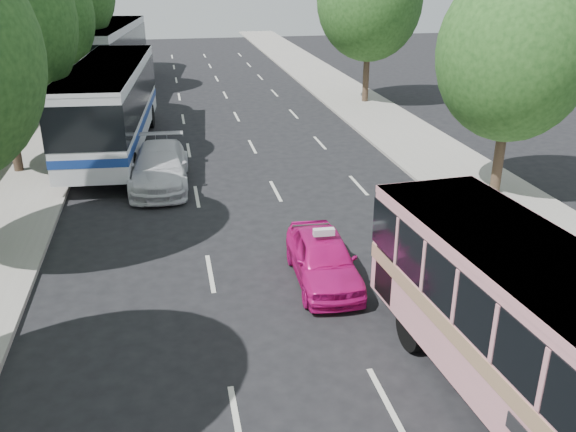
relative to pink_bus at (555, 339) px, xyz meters
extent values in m
plane|color=black|center=(-3.42, 3.20, -1.95)|extent=(120.00, 120.00, 0.00)
cube|color=#9E998E|center=(-11.92, 23.20, -1.87)|extent=(4.00, 90.00, 0.15)
cube|color=#9E998E|center=(5.08, 23.20, -1.89)|extent=(4.00, 90.00, 0.12)
cube|color=#9E998E|center=(-13.72, 23.20, -1.05)|extent=(0.30, 90.00, 1.50)
cylinder|color=#38281E|center=(-12.12, 17.20, -0.05)|extent=(0.36, 0.36, 3.80)
cylinder|color=#38281E|center=(-12.02, 25.20, -0.20)|extent=(0.36, 0.36, 3.50)
ellipsoid|color=#1D4318|center=(-12.02, 25.20, 3.48)|extent=(5.52, 5.52, 6.35)
cylinder|color=#38281E|center=(-11.92, 33.20, 0.05)|extent=(0.36, 0.36, 3.99)
cylinder|color=#38281E|center=(-12.12, 41.20, -0.09)|extent=(0.36, 0.36, 3.72)
cylinder|color=#38281E|center=(5.28, 11.20, -0.33)|extent=(0.36, 0.36, 3.23)
ellipsoid|color=#1D4318|center=(5.28, 11.20, 3.07)|extent=(5.10, 5.10, 5.87)
sphere|color=#1D4318|center=(5.68, 10.90, 4.09)|extent=(3.32, 3.31, 3.31)
cylinder|color=#38281E|center=(5.58, 27.20, -0.05)|extent=(0.36, 0.36, 3.80)
cube|color=pink|center=(0.00, 0.00, -0.13)|extent=(3.16, 9.95, 2.62)
cube|color=#9E7A59|center=(0.00, 0.00, -0.43)|extent=(3.20, 9.97, 0.34)
cube|color=black|center=(0.00, 0.00, 0.35)|extent=(3.21, 9.98, 1.08)
cube|color=pink|center=(0.00, 0.00, 1.11)|extent=(3.18, 9.97, 0.16)
cylinder|color=black|center=(-1.29, 2.85, -1.44)|extent=(0.37, 1.04, 1.02)
cylinder|color=black|center=(0.86, 3.01, -1.44)|extent=(0.37, 1.04, 1.02)
imported|color=#CF1278|center=(-2.42, 6.20, -1.29)|extent=(1.70, 3.95, 1.33)
imported|color=silver|center=(-6.57, 14.68, -1.20)|extent=(2.34, 5.24, 1.49)
cube|color=white|center=(-8.50, 19.80, 0.25)|extent=(3.64, 12.91, 3.24)
cube|color=black|center=(-8.50, 19.80, 0.65)|extent=(3.69, 12.94, 1.59)
cube|color=navy|center=(-8.50, 19.80, -0.57)|extent=(3.68, 12.93, 0.32)
cube|color=white|center=(-8.50, 19.80, 1.80)|extent=(3.66, 12.93, 0.15)
cylinder|color=black|center=(-9.41, 23.91, -1.37)|extent=(0.42, 1.19, 1.17)
cylinder|color=black|center=(-7.00, 23.74, -1.37)|extent=(0.42, 1.19, 1.17)
cylinder|color=black|center=(-10.03, 15.44, -1.37)|extent=(0.42, 1.19, 1.17)
cylinder|color=black|center=(-7.63, 15.26, -1.37)|extent=(0.42, 1.19, 1.17)
cube|color=silver|center=(-9.61, 34.83, 0.43)|extent=(4.55, 14.02, 3.50)
cube|color=black|center=(-9.61, 34.83, 0.86)|extent=(4.61, 14.06, 1.72)
cube|color=navy|center=(-9.61, 34.83, -0.46)|extent=(4.59, 14.04, 0.34)
cube|color=silver|center=(-9.61, 34.83, 2.10)|extent=(4.58, 14.04, 0.16)
cylinder|color=black|center=(-10.39, 39.31, -1.32)|extent=(0.52, 1.30, 1.26)
cylinder|color=black|center=(-7.78, 39.00, -1.32)|extent=(0.52, 1.30, 1.26)
cylinder|color=black|center=(-11.49, 30.20, -1.32)|extent=(0.52, 1.30, 1.26)
cylinder|color=black|center=(-8.88, 29.89, -1.32)|extent=(0.52, 1.30, 1.26)
cube|color=silver|center=(-2.42, 6.20, -0.53)|extent=(0.56, 0.20, 0.18)
camera|label=1|loc=(-6.14, -7.64, 5.88)|focal=38.00mm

